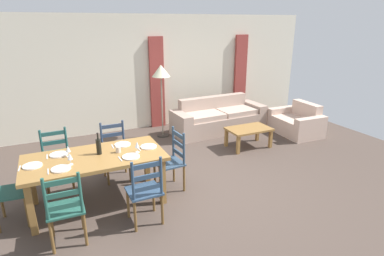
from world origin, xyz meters
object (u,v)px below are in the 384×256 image
at_px(couch, 218,119).
at_px(armchair_upholstered, 298,123).
at_px(wine_glass_near_right, 137,145).
at_px(wine_glass_far_left, 68,149).
at_px(dining_chair_head_west, 6,191).
at_px(dining_chair_far_right, 115,151).
at_px(dining_chair_near_right, 145,191).
at_px(dining_chair_head_east, 172,160).
at_px(wine_glass_near_left, 70,157).
at_px(standing_lamp, 161,75).
at_px(dining_table, 95,162).
at_px(coffee_cup_primary, 118,149).
at_px(dining_chair_far_left, 57,160).
at_px(wine_bottle, 99,146).
at_px(dining_chair_near_left, 65,209).
at_px(coffee_table, 249,131).

height_order(couch, armchair_upholstered, couch).
bearing_deg(wine_glass_near_right, wine_glass_far_left, 164.58).
xyz_separation_m(dining_chair_head_west, armchair_upholstered, (5.92, 1.16, -0.23)).
height_order(dining_chair_far_right, dining_chair_head_west, same).
relative_size(dining_chair_near_right, dining_chair_head_east, 1.00).
xyz_separation_m(wine_glass_near_left, standing_lamp, (2.15, 2.47, 0.55)).
xyz_separation_m(dining_table, coffee_cup_primary, (0.33, -0.01, 0.13)).
distance_m(dining_chair_near_right, standing_lamp, 3.47).
bearing_deg(dining_chair_far_left, couch, 20.84).
bearing_deg(wine_bottle, dining_chair_near_right, -62.64).
distance_m(dining_chair_near_right, armchair_upholstered, 4.72).
xyz_separation_m(dining_chair_near_left, wine_bottle, (0.54, 0.80, 0.39)).
distance_m(dining_chair_far_right, wine_glass_near_left, 1.20).
xyz_separation_m(dining_chair_head_west, wine_glass_near_right, (1.70, -0.13, 0.38)).
relative_size(wine_bottle, couch, 0.14).
bearing_deg(coffee_cup_primary, dining_chair_near_right, -78.02).
relative_size(wine_glass_near_left, wine_glass_near_right, 1.00).
distance_m(wine_glass_far_left, standing_lamp, 3.12).
bearing_deg(dining_chair_near_right, couch, 47.00).
distance_m(dining_chair_head_east, standing_lamp, 2.62).
bearing_deg(dining_chair_head_west, couch, 26.34).
distance_m(wine_glass_near_left, armchair_upholstered, 5.32).
relative_size(dining_chair_far_right, dining_chair_head_west, 1.00).
bearing_deg(armchair_upholstered, dining_chair_far_left, -175.39).
distance_m(wine_glass_near_left, wine_glass_near_right, 0.90).
bearing_deg(coffee_cup_primary, wine_bottle, 167.28).
relative_size(dining_chair_near_right, coffee_table, 1.07).
height_order(dining_chair_near_left, wine_glass_near_left, dining_chair_near_left).
distance_m(dining_chair_head_east, coffee_table, 2.30).
bearing_deg(dining_chair_far_right, wine_glass_far_left, -141.49).
bearing_deg(couch, wine_glass_far_left, -150.18).
bearing_deg(wine_bottle, wine_glass_near_right, -18.71).
distance_m(dining_chair_near_right, wine_bottle, 0.98).
relative_size(dining_table, wine_glass_near_right, 11.80).
height_order(wine_glass_near_right, coffee_cup_primary, wine_glass_near_right).
distance_m(dining_chair_near_right, wine_glass_far_left, 1.25).
bearing_deg(wine_glass_far_left, dining_chair_far_left, 104.71).
height_order(dining_chair_near_left, wine_glass_near_right, dining_chair_near_left).
relative_size(dining_chair_near_right, wine_glass_far_left, 5.96).
bearing_deg(wine_glass_far_left, coffee_table, 12.53).
height_order(coffee_cup_primary, standing_lamp, standing_lamp).
xyz_separation_m(dining_chair_near_right, wine_glass_near_left, (-0.81, 0.59, 0.38)).
bearing_deg(dining_chair_head_east, dining_chair_head_west, 179.19).
height_order(dining_chair_near_right, coffee_cup_primary, dining_chair_near_right).
xyz_separation_m(dining_chair_near_right, coffee_cup_primary, (-0.16, 0.74, 0.32)).
xyz_separation_m(coffee_table, armchair_upholstered, (1.56, 0.25, -0.11)).
bearing_deg(coffee_cup_primary, dining_table, 178.53).
xyz_separation_m(dining_chair_far_right, wine_glass_near_left, (-0.74, -0.87, 0.38)).
bearing_deg(coffee_cup_primary, dining_chair_head_west, 179.50).
bearing_deg(standing_lamp, dining_chair_far_left, -145.69).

